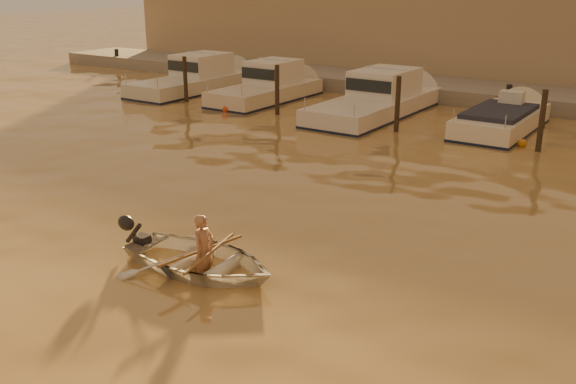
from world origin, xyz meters
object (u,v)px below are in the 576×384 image
Objects in this scene: moored_boat_3 at (501,125)px; waterfront_building at (513,37)px; moored_boat_0 at (193,78)px; moored_boat_2 at (376,99)px; moored_boat_1 at (266,87)px; person at (204,251)px; dinghy at (200,260)px.

waterfront_building is (-2.92, 11.00, 2.17)m from moored_boat_3.
moored_boat_0 is 0.91× the size of moored_boat_2.
moored_boat_1 is 0.80× the size of moored_boat_2.
dinghy is at bearing 90.00° from person.
moored_boat_1 is (4.40, 0.00, 0.00)m from moored_boat_0.
moored_boat_0 is 4.40m from moored_boat_1.
person is at bearing -57.72° from moored_boat_1.
moored_boat_0 is 1.13× the size of moored_boat_1.
dinghy is at bearing -75.62° from moored_boat_2.
moored_boat_1 is at bearing 28.91° from person.
waterfront_building is (2.17, 11.00, 1.77)m from moored_boat_2.
person reaches higher than moored_boat_3.
moored_boat_3 is (5.09, 0.00, -0.40)m from moored_boat_2.
moored_boat_0 is (-13.85, 14.95, 0.20)m from person.
moored_boat_0 is 1.26× the size of moored_boat_3.
person is 17.69m from moored_boat_1.
dinghy is at bearing -86.32° from waterfront_building.
person is at bearing -86.10° from waterfront_building.
dinghy is 0.52× the size of moored_boat_3.
moored_boat_2 is at bearing 11.38° from person.
moored_boat_0 is at bearing -137.68° from waterfront_building.
moored_boat_2 is at bearing 11.01° from dinghy.
person is 0.21× the size of moored_boat_1.
moored_boat_2 is (-3.94, 14.95, 0.20)m from person.
dinghy is 0.38× the size of moored_boat_2.
person is 0.19× the size of moored_boat_0.
moored_boat_2 is (9.91, 0.00, 0.00)m from moored_boat_0.
moored_boat_3 is at bearing 0.00° from moored_boat_0.
moored_boat_1 reaches higher than moored_boat_3.
moored_boat_2 is 5.10m from moored_boat_3.
moored_boat_2 is (5.51, 0.00, 0.00)m from moored_boat_1.
moored_boat_3 is at bearing 0.00° from moored_boat_2.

